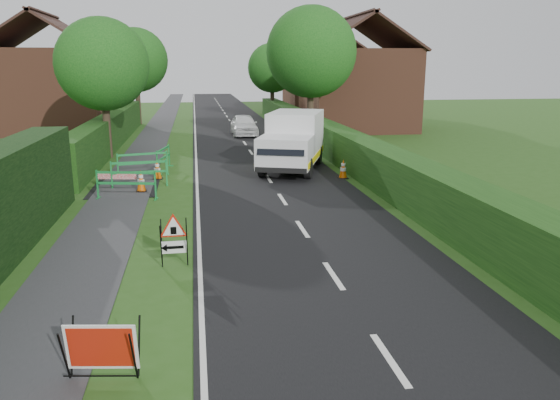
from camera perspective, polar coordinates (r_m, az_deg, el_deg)
ground at (r=10.70m, az=-6.33°, el=-10.67°), size 120.00×120.00×0.00m
road_surface at (r=45.05m, az=-5.23°, el=8.18°), size 6.00×90.00×0.02m
footpath at (r=45.03m, az=-12.30°, el=7.92°), size 2.00×90.00×0.02m
hedge_west_far at (r=32.38m, az=-17.10°, el=5.40°), size 1.00×24.00×1.80m
hedge_east at (r=27.00m, az=5.98°, el=4.35°), size 1.20×50.00×1.50m
house_west at (r=40.92m, az=-22.90°, el=10.66°), size 7.50×7.40×7.88m
house_east_a at (r=39.43m, az=8.05°, el=11.51°), size 7.50×7.40×7.88m
house_east_b at (r=53.21m, az=4.68°, el=12.18°), size 7.50×7.40×7.88m
tree_nw at (r=28.06m, az=-18.07°, el=13.32°), size 4.40×4.40×6.70m
tree_ne at (r=32.45m, az=3.27°, el=15.16°), size 5.20×5.20×7.79m
tree_fw at (r=43.95m, az=-14.85°, el=13.95°), size 4.80×4.80×7.24m
tree_fe at (r=48.21m, az=-0.82°, el=13.62°), size 4.20×4.20×6.33m
red_rect_sign at (r=8.48m, az=-18.16°, el=-14.50°), size 1.09×0.76×0.87m
triangle_sign at (r=12.42m, az=-11.20°, el=-3.74°), size 0.73×0.73×1.05m
works_van at (r=23.73m, az=1.37°, el=6.29°), size 3.76×5.75×2.46m
traffic_cone_0 at (r=22.12m, az=6.62°, el=3.26°), size 0.38×0.38×0.79m
traffic_cone_1 at (r=24.63m, az=2.97°, el=4.41°), size 0.38×0.38×0.79m
traffic_cone_2 at (r=25.72m, az=4.03°, el=4.80°), size 0.38×0.38×0.79m
traffic_cone_3 at (r=20.25m, az=-14.32°, el=1.93°), size 0.38×0.38×0.79m
traffic_cone_4 at (r=22.38m, az=-12.70°, el=3.13°), size 0.38×0.38×0.79m
ped_barrier_0 at (r=19.20m, az=-15.79°, el=1.92°), size 2.09×0.76×1.00m
ped_barrier_1 at (r=21.10m, az=-14.51°, el=3.05°), size 2.08×0.54×1.00m
ped_barrier_2 at (r=23.08m, az=-14.16°, el=3.97°), size 2.08×0.87×1.00m
ped_barrier_3 at (r=24.22m, az=-12.11°, el=4.54°), size 0.76×2.09×1.00m
redwhite_plank at (r=21.26m, az=-16.66°, el=1.25°), size 1.48×0.31×0.25m
hatchback_car at (r=35.92m, az=-3.79°, el=7.85°), size 1.62×4.01×1.36m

